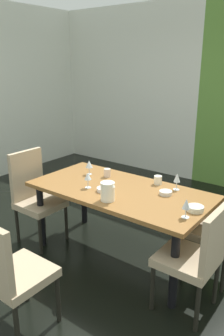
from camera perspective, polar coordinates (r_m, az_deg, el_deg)
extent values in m
cube|color=black|center=(3.72, -5.59, -13.52)|extent=(5.58, 5.68, 0.02)
cube|color=silver|center=(6.22, 2.45, 13.45)|extent=(2.87, 0.10, 2.87)
cube|color=olive|center=(3.21, 1.33, -3.97)|extent=(1.78, 0.89, 0.04)
cylinder|color=black|center=(4.07, -4.91, -4.86)|extent=(0.07, 0.07, 0.71)
cylinder|color=black|center=(3.32, 16.23, -11.14)|extent=(0.07, 0.07, 0.71)
cylinder|color=black|center=(3.63, -12.22, -8.13)|extent=(0.07, 0.07, 0.71)
cylinder|color=black|center=(2.78, 10.76, -16.99)|extent=(0.07, 0.07, 0.71)
cube|color=tan|center=(2.75, 12.89, -15.24)|extent=(0.44, 0.44, 0.07)
cube|color=tan|center=(2.57, 17.40, -12.02)|extent=(0.05, 0.42, 0.47)
cylinder|color=black|center=(2.82, 7.07, -19.99)|extent=(0.04, 0.04, 0.41)
cylinder|color=black|center=(3.09, 10.80, -16.32)|extent=(0.04, 0.04, 0.41)
cylinder|color=black|center=(2.69, 14.62, -22.56)|extent=(0.04, 0.04, 0.41)
cylinder|color=black|center=(2.98, 17.66, -18.38)|extent=(0.04, 0.04, 0.41)
cube|color=tan|center=(2.61, -15.87, -17.49)|extent=(0.44, 0.44, 0.07)
cylinder|color=black|center=(2.97, -14.75, -18.29)|extent=(0.04, 0.04, 0.41)
cylinder|color=black|center=(2.73, -9.40, -21.54)|extent=(0.04, 0.04, 0.41)
cylinder|color=black|center=(2.56, -16.21, -25.40)|extent=(0.04, 0.04, 0.41)
cube|color=tan|center=(3.20, 17.19, -10.50)|extent=(0.44, 0.44, 0.07)
cylinder|color=black|center=(3.23, 12.29, -14.78)|extent=(0.04, 0.04, 0.41)
cylinder|color=black|center=(3.53, 15.01, -11.92)|extent=(0.04, 0.04, 0.41)
cylinder|color=black|center=(3.12, 18.86, -16.65)|extent=(0.04, 0.04, 0.41)
cube|color=tan|center=(3.68, -12.33, -6.20)|extent=(0.44, 0.44, 0.07)
cube|color=tan|center=(3.73, -14.64, -1.36)|extent=(0.05, 0.42, 0.57)
cylinder|color=black|center=(3.77, -7.96, -9.38)|extent=(0.04, 0.04, 0.41)
cylinder|color=black|center=(3.55, -12.37, -11.52)|extent=(0.04, 0.04, 0.41)
cylinder|color=black|center=(4.03, -11.83, -7.76)|extent=(0.04, 0.04, 0.41)
cylinder|color=black|center=(3.82, -16.16, -9.61)|extent=(0.04, 0.04, 0.41)
cylinder|color=silver|center=(2.71, 12.65, -8.37)|extent=(0.06, 0.06, 0.00)
cylinder|color=silver|center=(2.69, 12.71, -7.62)|extent=(0.01, 0.01, 0.07)
cone|color=silver|center=(2.66, 12.82, -6.11)|extent=(0.07, 0.07, 0.08)
cylinder|color=silver|center=(3.24, -4.18, -3.40)|extent=(0.06, 0.06, 0.00)
cylinder|color=silver|center=(3.23, -4.20, -2.68)|extent=(0.01, 0.01, 0.08)
cone|color=silver|center=(3.20, -4.23, -1.43)|extent=(0.07, 0.07, 0.07)
cylinder|color=silver|center=(3.62, -3.97, -1.07)|extent=(0.06, 0.06, 0.00)
cylinder|color=silver|center=(3.60, -3.99, -0.48)|extent=(0.01, 0.01, 0.08)
cone|color=silver|center=(3.58, -4.01, 0.71)|extent=(0.08, 0.08, 0.08)
cylinder|color=silver|center=(3.24, 11.12, -3.69)|extent=(0.06, 0.06, 0.00)
cylinder|color=silver|center=(3.23, 11.17, -3.02)|extent=(0.01, 0.01, 0.08)
cone|color=silver|center=(3.20, 11.26, -1.63)|extent=(0.06, 0.06, 0.09)
cylinder|color=white|center=(3.14, -1.35, -3.74)|extent=(0.14, 0.14, 0.04)
cylinder|color=#EAE9CE|center=(2.82, 14.33, -6.86)|extent=(0.14, 0.14, 0.05)
cylinder|color=silver|center=(3.10, 9.33, -4.28)|extent=(0.12, 0.12, 0.04)
cylinder|color=beige|center=(3.52, -0.84, -0.83)|extent=(0.07, 0.07, 0.09)
cylinder|color=white|center=(3.34, 7.99, -2.09)|extent=(0.08, 0.08, 0.09)
cylinder|color=white|center=(2.92, -0.78, -4.10)|extent=(0.13, 0.13, 0.17)
cone|color=white|center=(2.86, 0.13, -3.03)|extent=(0.04, 0.04, 0.03)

